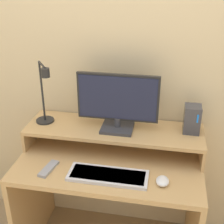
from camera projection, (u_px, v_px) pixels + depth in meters
wall_back at (120, 55)px, 1.87m from camera, size 6.00×0.05×2.50m
desk at (110, 190)px, 1.91m from camera, size 1.06×0.59×0.71m
monitor_shelf at (114, 131)px, 1.89m from camera, size 1.06×0.31×0.14m
monitor at (118, 102)px, 1.79m from camera, size 0.47×0.17×0.34m
desk_lamp at (45, 98)px, 1.84m from camera, size 0.16×0.19×0.39m
router_dock at (192, 119)px, 1.80m from camera, size 0.09×0.10×0.17m
keyboard at (108, 175)px, 1.67m from camera, size 0.43×0.16×0.02m
mouse at (162, 181)px, 1.62m from camera, size 0.07×0.09×0.04m
remote_control at (49, 169)px, 1.73m from camera, size 0.07×0.16×0.02m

